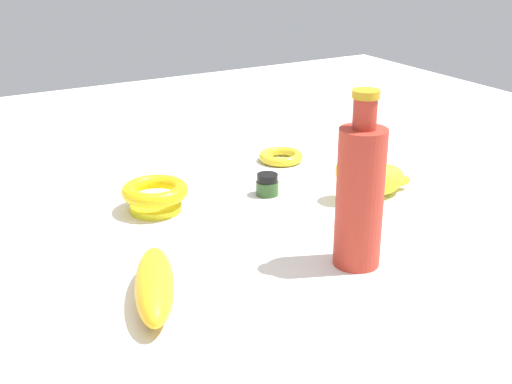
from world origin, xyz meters
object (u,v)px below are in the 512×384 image
at_px(cat_figurine, 368,177).
at_px(nail_polish_jar, 267,185).
at_px(bowl, 155,194).
at_px(bottle_tall, 360,193).
at_px(bangle, 281,157).
at_px(banana, 155,285).

distance_m(cat_figurine, nail_polish_jar, 0.17).
bearing_deg(cat_figurine, nail_polish_jar, -123.68).
height_order(bowl, bottle_tall, bottle_tall).
xyz_separation_m(bowl, bangle, (-0.10, 0.30, -0.02)).
distance_m(cat_figurine, banana, 0.46).
height_order(bowl, nail_polish_jar, bowl).
xyz_separation_m(cat_figurine, nail_polish_jar, (-0.09, -0.14, -0.02)).
relative_size(bowl, bottle_tall, 0.44).
relative_size(bottle_tall, bangle, 2.81).
xyz_separation_m(bowl, cat_figurine, (0.12, 0.33, 0.01)).
distance_m(bottle_tall, nail_polish_jar, 0.28).
distance_m(bottle_tall, banana, 0.29).
xyz_separation_m(bangle, nail_polish_jar, (0.13, -0.11, 0.01)).
height_order(bottle_tall, cat_figurine, bottle_tall).
bearing_deg(bangle, cat_figurine, 7.33).
bearing_deg(nail_polish_jar, bowl, -99.26).
distance_m(bangle, nail_polish_jar, 0.17).
distance_m(bowl, nail_polish_jar, 0.19).
relative_size(bowl, cat_figurine, 0.70).
height_order(cat_figurine, nail_polish_jar, cat_figurine).
distance_m(bowl, cat_figurine, 0.35).
bearing_deg(bottle_tall, bowl, -151.19).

